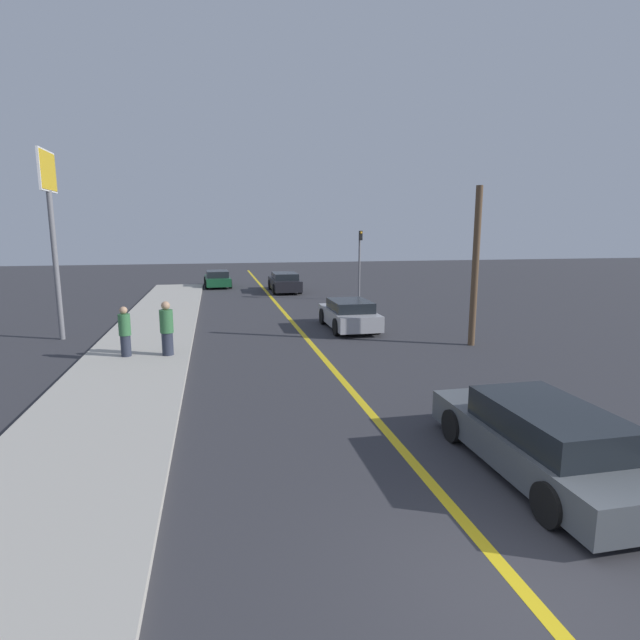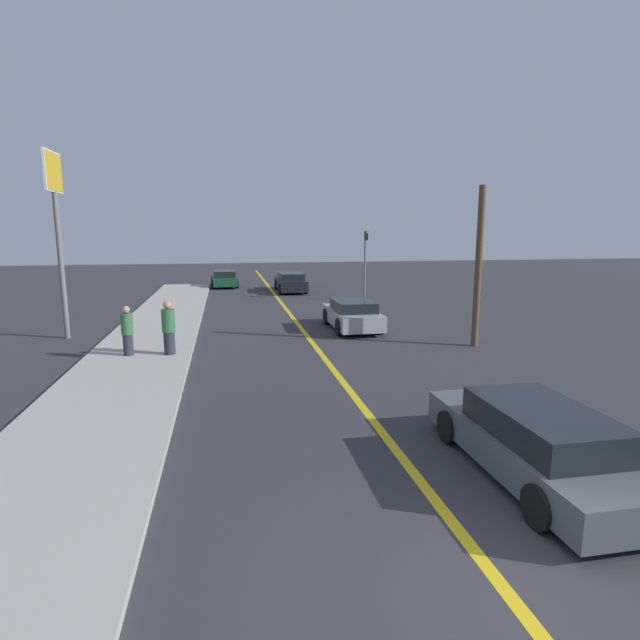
{
  "view_description": "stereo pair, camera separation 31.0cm",
  "coord_description": "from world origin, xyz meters",
  "px_view_note": "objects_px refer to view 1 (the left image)",
  "views": [
    {
      "loc": [
        -3.38,
        -4.4,
        4.14
      ],
      "look_at": [
        -0.41,
        9.71,
        1.53
      ],
      "focal_mm": 28.0,
      "sensor_mm": 36.0,
      "label": 1
    },
    {
      "loc": [
        -3.08,
        -4.46,
        4.14
      ],
      "look_at": [
        -0.41,
        9.71,
        1.53
      ],
      "focal_mm": 28.0,
      "sensor_mm": 36.0,
      "label": 2
    }
  ],
  "objects_px": {
    "car_parked_left_lot": "(217,279)",
    "pedestrian_near_curb": "(167,329)",
    "car_ahead_center": "(349,315)",
    "traffic_light": "(360,258)",
    "car_far_distant": "(284,282)",
    "utility_pole": "(475,267)",
    "roadside_sign": "(50,201)",
    "car_near_right_lane": "(541,440)",
    "pedestrian_mid_group": "(125,332)"
  },
  "relations": [
    {
      "from": "car_parked_left_lot",
      "to": "pedestrian_near_curb",
      "type": "distance_m",
      "value": 21.05
    },
    {
      "from": "car_ahead_center",
      "to": "traffic_light",
      "type": "xyz_separation_m",
      "value": [
        2.91,
        8.39,
        1.89
      ]
    },
    {
      "from": "car_far_distant",
      "to": "utility_pole",
      "type": "relative_size",
      "value": 0.82
    },
    {
      "from": "car_far_distant",
      "to": "car_parked_left_lot",
      "type": "bearing_deg",
      "value": 139.64
    },
    {
      "from": "car_parked_left_lot",
      "to": "roadside_sign",
      "type": "xyz_separation_m",
      "value": [
        -6.0,
        -17.0,
        4.6
      ]
    },
    {
      "from": "car_far_distant",
      "to": "car_parked_left_lot",
      "type": "relative_size",
      "value": 1.12
    },
    {
      "from": "car_ahead_center",
      "to": "pedestrian_near_curb",
      "type": "height_order",
      "value": "pedestrian_near_curb"
    },
    {
      "from": "car_far_distant",
      "to": "utility_pole",
      "type": "xyz_separation_m",
      "value": [
        4.46,
        -17.32,
        2.19
      ]
    },
    {
      "from": "roadside_sign",
      "to": "car_parked_left_lot",
      "type": "bearing_deg",
      "value": 70.58
    },
    {
      "from": "car_ahead_center",
      "to": "roadside_sign",
      "type": "height_order",
      "value": "roadside_sign"
    },
    {
      "from": "roadside_sign",
      "to": "pedestrian_near_curb",
      "type": "bearing_deg",
      "value": -43.06
    },
    {
      "from": "car_near_right_lane",
      "to": "car_parked_left_lot",
      "type": "bearing_deg",
      "value": 99.72
    },
    {
      "from": "car_ahead_center",
      "to": "roadside_sign",
      "type": "relative_size",
      "value": 0.59
    },
    {
      "from": "car_parked_left_lot",
      "to": "car_ahead_center",
      "type": "bearing_deg",
      "value": -75.7
    },
    {
      "from": "car_parked_left_lot",
      "to": "pedestrian_near_curb",
      "type": "height_order",
      "value": "pedestrian_near_curb"
    },
    {
      "from": "car_parked_left_lot",
      "to": "pedestrian_mid_group",
      "type": "xyz_separation_m",
      "value": [
        -3.05,
        -20.86,
        0.35
      ]
    },
    {
      "from": "car_near_right_lane",
      "to": "utility_pole",
      "type": "bearing_deg",
      "value": 67.94
    },
    {
      "from": "car_ahead_center",
      "to": "car_parked_left_lot",
      "type": "relative_size",
      "value": 0.99
    },
    {
      "from": "pedestrian_near_curb",
      "to": "utility_pole",
      "type": "height_order",
      "value": "utility_pole"
    },
    {
      "from": "roadside_sign",
      "to": "utility_pole",
      "type": "bearing_deg",
      "value": -15.55
    },
    {
      "from": "car_parked_left_lot",
      "to": "roadside_sign",
      "type": "relative_size",
      "value": 0.6
    },
    {
      "from": "traffic_light",
      "to": "utility_pole",
      "type": "relative_size",
      "value": 0.72
    },
    {
      "from": "car_near_right_lane",
      "to": "pedestrian_near_curb",
      "type": "relative_size",
      "value": 2.7
    },
    {
      "from": "car_far_distant",
      "to": "pedestrian_mid_group",
      "type": "height_order",
      "value": "pedestrian_mid_group"
    },
    {
      "from": "car_ahead_center",
      "to": "roadside_sign",
      "type": "xyz_separation_m",
      "value": [
        -11.32,
        0.32,
        4.58
      ]
    },
    {
      "from": "car_far_distant",
      "to": "pedestrian_near_curb",
      "type": "bearing_deg",
      "value": -109.49
    },
    {
      "from": "car_parked_left_lot",
      "to": "pedestrian_mid_group",
      "type": "height_order",
      "value": "pedestrian_mid_group"
    },
    {
      "from": "car_near_right_lane",
      "to": "pedestrian_near_curb",
      "type": "height_order",
      "value": "pedestrian_near_curb"
    },
    {
      "from": "car_far_distant",
      "to": "pedestrian_near_curb",
      "type": "height_order",
      "value": "pedestrian_near_curb"
    },
    {
      "from": "pedestrian_near_curb",
      "to": "pedestrian_mid_group",
      "type": "distance_m",
      "value": 1.3
    },
    {
      "from": "car_parked_left_lot",
      "to": "pedestrian_mid_group",
      "type": "distance_m",
      "value": 21.09
    },
    {
      "from": "car_far_distant",
      "to": "utility_pole",
      "type": "height_order",
      "value": "utility_pole"
    },
    {
      "from": "car_near_right_lane",
      "to": "traffic_light",
      "type": "relative_size",
      "value": 1.16
    },
    {
      "from": "pedestrian_mid_group",
      "to": "pedestrian_near_curb",
      "type": "bearing_deg",
      "value": -4.91
    },
    {
      "from": "car_ahead_center",
      "to": "pedestrian_mid_group",
      "type": "relative_size",
      "value": 2.55
    },
    {
      "from": "pedestrian_near_curb",
      "to": "car_near_right_lane",
      "type": "bearing_deg",
      "value": -53.5
    },
    {
      "from": "pedestrian_mid_group",
      "to": "roadside_sign",
      "type": "height_order",
      "value": "roadside_sign"
    },
    {
      "from": "utility_pole",
      "to": "traffic_light",
      "type": "bearing_deg",
      "value": 93.15
    },
    {
      "from": "car_parked_left_lot",
      "to": "pedestrian_mid_group",
      "type": "relative_size",
      "value": 2.58
    },
    {
      "from": "car_far_distant",
      "to": "roadside_sign",
      "type": "height_order",
      "value": "roadside_sign"
    },
    {
      "from": "utility_pole",
      "to": "roadside_sign",
      "type": "bearing_deg",
      "value": 164.45
    },
    {
      "from": "car_ahead_center",
      "to": "pedestrian_mid_group",
      "type": "xyz_separation_m",
      "value": [
        -8.37,
        -3.53,
        0.33
      ]
    },
    {
      "from": "car_near_right_lane",
      "to": "utility_pole",
      "type": "height_order",
      "value": "utility_pole"
    },
    {
      "from": "pedestrian_mid_group",
      "to": "traffic_light",
      "type": "xyz_separation_m",
      "value": [
        11.28,
        11.93,
        1.57
      ]
    },
    {
      "from": "car_near_right_lane",
      "to": "pedestrian_near_curb",
      "type": "distance_m",
      "value": 11.65
    },
    {
      "from": "roadside_sign",
      "to": "utility_pole",
      "type": "distance_m",
      "value": 15.65
    },
    {
      "from": "traffic_light",
      "to": "car_far_distant",
      "type": "bearing_deg",
      "value": 126.57
    },
    {
      "from": "car_ahead_center",
      "to": "car_parked_left_lot",
      "type": "xyz_separation_m",
      "value": [
        -5.32,
        17.33,
        -0.03
      ]
    },
    {
      "from": "car_parked_left_lot",
      "to": "car_far_distant",
      "type": "bearing_deg",
      "value": -43.5
    },
    {
      "from": "pedestrian_mid_group",
      "to": "utility_pole",
      "type": "xyz_separation_m",
      "value": [
        11.95,
        -0.29,
        1.89
      ]
    }
  ]
}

